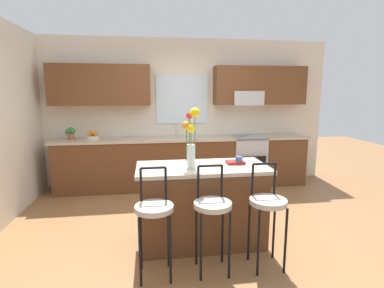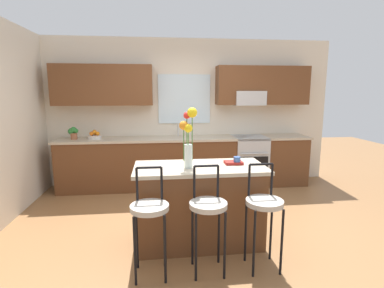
# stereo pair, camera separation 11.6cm
# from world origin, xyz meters

# --- Properties ---
(ground_plane) EXTENTS (14.00, 14.00, 0.00)m
(ground_plane) POSITION_xyz_m (0.00, 0.00, 0.00)
(ground_plane) COLOR olive
(back_wall_assembly) EXTENTS (5.60, 0.50, 2.70)m
(back_wall_assembly) POSITION_xyz_m (0.02, 1.99, 1.51)
(back_wall_assembly) COLOR beige
(back_wall_assembly) RESTS_ON ground
(counter_run) EXTENTS (4.56, 0.64, 0.92)m
(counter_run) POSITION_xyz_m (-0.00, 1.70, 0.47)
(counter_run) COLOR brown
(counter_run) RESTS_ON ground
(sink_faucet) EXTENTS (0.02, 0.13, 0.23)m
(sink_faucet) POSITION_xyz_m (-0.13, 1.84, 1.06)
(sink_faucet) COLOR #B7BABC
(sink_faucet) RESTS_ON counter_run
(oven_range) EXTENTS (0.60, 0.64, 0.92)m
(oven_range) POSITION_xyz_m (1.19, 1.68, 0.46)
(oven_range) COLOR #B7BABC
(oven_range) RESTS_ON ground
(kitchen_island) EXTENTS (1.46, 0.69, 0.92)m
(kitchen_island) POSITION_xyz_m (-0.04, -0.41, 0.46)
(kitchen_island) COLOR brown
(kitchen_island) RESTS_ON ground
(bar_stool_near) EXTENTS (0.36, 0.36, 1.04)m
(bar_stool_near) POSITION_xyz_m (-0.59, -0.97, 0.64)
(bar_stool_near) COLOR black
(bar_stool_near) RESTS_ON ground
(bar_stool_middle) EXTENTS (0.36, 0.36, 1.04)m
(bar_stool_middle) POSITION_xyz_m (-0.04, -0.97, 0.64)
(bar_stool_middle) COLOR black
(bar_stool_middle) RESTS_ON ground
(bar_stool_far) EXTENTS (0.36, 0.36, 1.04)m
(bar_stool_far) POSITION_xyz_m (0.51, -0.97, 0.64)
(bar_stool_far) COLOR black
(bar_stool_far) RESTS_ON ground
(flower_vase) EXTENTS (0.19, 0.15, 0.65)m
(flower_vase) POSITION_xyz_m (-0.18, -0.48, 1.29)
(flower_vase) COLOR silver
(flower_vase) RESTS_ON kitchen_island
(mug_ceramic) EXTENTS (0.08, 0.08, 0.09)m
(mug_ceramic) POSITION_xyz_m (0.38, -0.39, 0.97)
(mug_ceramic) COLOR #33518C
(mug_ceramic) RESTS_ON kitchen_island
(cookbook) EXTENTS (0.20, 0.15, 0.03)m
(cookbook) POSITION_xyz_m (0.35, -0.36, 0.94)
(cookbook) COLOR maroon
(cookbook) RESTS_ON kitchen_island
(fruit_bowl_oranges) EXTENTS (0.24, 0.24, 0.16)m
(fruit_bowl_oranges) POSITION_xyz_m (-1.61, 1.70, 0.97)
(fruit_bowl_oranges) COLOR silver
(fruit_bowl_oranges) RESTS_ON counter_run
(potted_plant_small) EXTENTS (0.18, 0.12, 0.22)m
(potted_plant_small) POSITION_xyz_m (-1.96, 1.70, 1.04)
(potted_plant_small) COLOR #9E5B3D
(potted_plant_small) RESTS_ON counter_run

